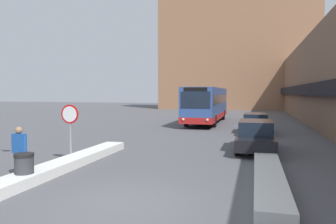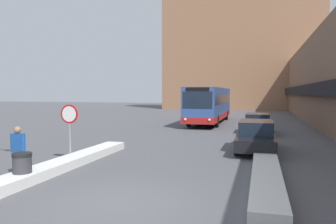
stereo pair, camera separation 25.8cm
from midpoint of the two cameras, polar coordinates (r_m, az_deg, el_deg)
ground_plane at (r=8.64m, az=-7.55°, el=-15.52°), size 160.00×160.00×0.00m
building_backdrop_far at (r=58.42m, az=12.73°, el=10.06°), size 26.00×8.00×19.39m
snow_bank_left at (r=12.52m, az=-18.06°, el=-8.92°), size 0.90×9.81×0.33m
snow_bank_right at (r=12.37m, az=17.25°, el=-9.07°), size 0.90×10.38×0.32m
city_bus at (r=30.66m, az=7.51°, el=1.39°), size 2.59×12.51×3.24m
parked_car_front at (r=16.31m, az=15.53°, el=-4.01°), size 1.79×4.67×1.46m
parked_car_middle at (r=23.36m, az=15.63°, el=-1.91°), size 1.81×4.54×1.37m
stop_sign at (r=13.67m, az=-16.28°, el=-1.42°), size 0.76×0.08×2.32m
pedestrian at (r=11.87m, az=-24.10°, el=-5.55°), size 0.55×0.25×1.69m
trash_bin at (r=11.09m, az=-23.42°, el=-8.95°), size 0.59×0.59×0.95m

